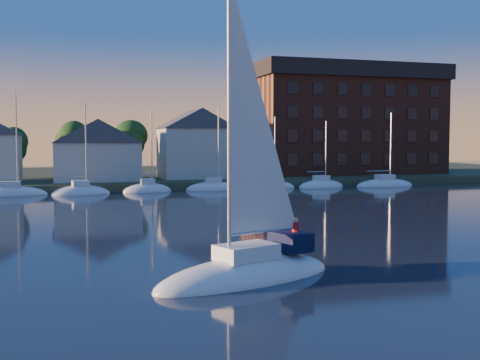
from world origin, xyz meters
name	(u,v)px	position (x,y,z in m)	size (l,w,h in m)	color
ground	(316,280)	(0.00, 0.00, 0.00)	(260.00, 260.00, 0.00)	black
shoreline_land	(127,179)	(0.00, 75.00, 0.00)	(160.00, 50.00, 2.00)	#353D23
wooden_dock	(147,190)	(0.00, 52.00, 0.00)	(120.00, 3.00, 1.00)	brown
clubhouse_centre	(96,150)	(-6.00, 57.00, 5.13)	(11.55, 8.40, 8.08)	beige
clubhouse_east	(196,143)	(8.00, 59.00, 6.00)	(10.50, 8.40, 9.80)	beige
condo_block	(342,119)	(34.00, 64.95, 9.79)	(31.00, 17.00, 17.40)	brown
tree_line	(150,135)	(2.00, 63.00, 7.18)	(93.40, 5.40, 8.90)	#331F17
moored_fleet	(118,192)	(-4.00, 49.00, 0.10)	(79.50, 2.40, 12.05)	white
hero_sailboat	(249,266)	(-2.90, 1.01, 0.62)	(10.15, 6.19, 14.93)	white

